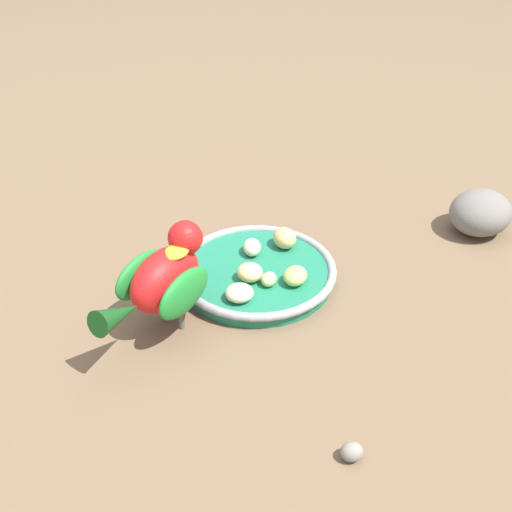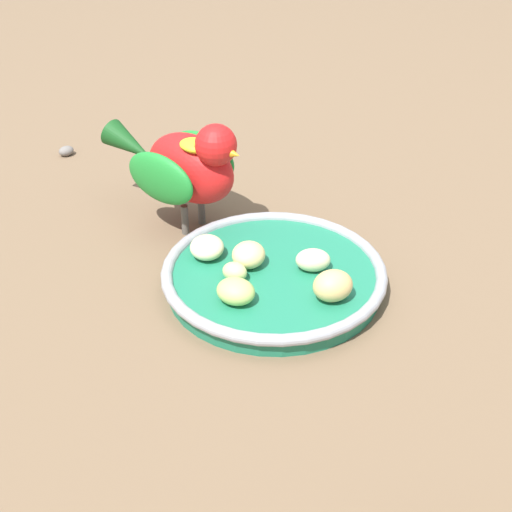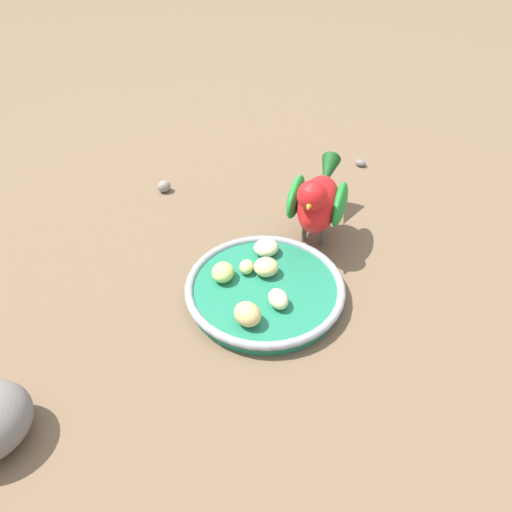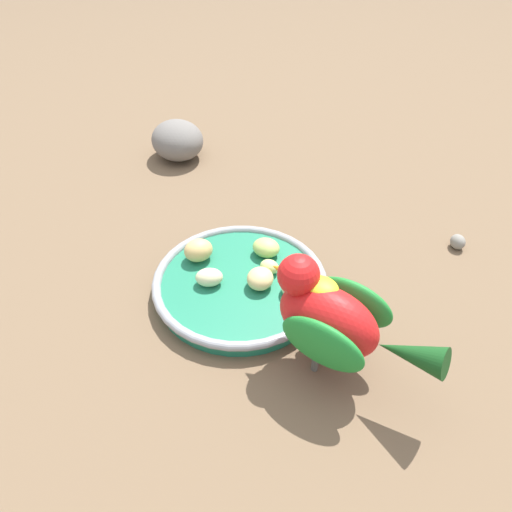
# 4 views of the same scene
# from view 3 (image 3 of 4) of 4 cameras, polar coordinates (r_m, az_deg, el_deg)

# --- Properties ---
(ground_plane) EXTENTS (4.00, 4.00, 0.00)m
(ground_plane) POSITION_cam_3_polar(r_m,az_deg,el_deg) (0.75, 0.49, -2.60)
(ground_plane) COLOR brown
(feeding_bowl) EXTENTS (0.22, 0.22, 0.02)m
(feeding_bowl) POSITION_cam_3_polar(r_m,az_deg,el_deg) (0.72, 0.97, -3.70)
(feeding_bowl) COLOR #1E7251
(feeding_bowl) RESTS_ON ground_plane
(apple_piece_0) EXTENTS (0.05, 0.05, 0.02)m
(apple_piece_0) POSITION_cam_3_polar(r_m,az_deg,el_deg) (0.76, 1.11, 0.92)
(apple_piece_0) COLOR beige
(apple_piece_0) RESTS_ON feeding_bowl
(apple_piece_1) EXTENTS (0.03, 0.03, 0.02)m
(apple_piece_1) POSITION_cam_3_polar(r_m,az_deg,el_deg) (0.73, -1.05, -1.19)
(apple_piece_1) COLOR #C6D17A
(apple_piece_1) RESTS_ON feeding_bowl
(apple_piece_2) EXTENTS (0.05, 0.05, 0.02)m
(apple_piece_2) POSITION_cam_3_polar(r_m,az_deg,el_deg) (0.72, 0.94, -1.32)
(apple_piece_2) COLOR #E5C67F
(apple_piece_2) RESTS_ON feeding_bowl
(apple_piece_3) EXTENTS (0.04, 0.04, 0.02)m
(apple_piece_3) POSITION_cam_3_polar(r_m,az_deg,el_deg) (0.68, 2.43, -4.69)
(apple_piece_3) COLOR beige
(apple_piece_3) RESTS_ON feeding_bowl
(apple_piece_4) EXTENTS (0.05, 0.05, 0.02)m
(apple_piece_4) POSITION_cam_3_polar(r_m,az_deg,el_deg) (0.72, -3.62, -1.77)
(apple_piece_4) COLOR #B2CC66
(apple_piece_4) RESTS_ON feeding_bowl
(apple_piece_5) EXTENTS (0.04, 0.03, 0.03)m
(apple_piece_5) POSITION_cam_3_polar(r_m,az_deg,el_deg) (0.66, -0.93, -6.34)
(apple_piece_5) COLOR tan
(apple_piece_5) RESTS_ON feeding_bowl
(parrot) EXTENTS (0.12, 0.18, 0.13)m
(parrot) POSITION_cam_3_polar(r_m,az_deg,el_deg) (0.78, 6.66, 6.16)
(parrot) COLOR #59544C
(parrot) RESTS_ON ground_plane
(pebble_0) EXTENTS (0.03, 0.03, 0.02)m
(pebble_0) POSITION_cam_3_polar(r_m,az_deg,el_deg) (0.94, -9.95, 7.46)
(pebble_0) COLOR gray
(pebble_0) RESTS_ON ground_plane
(pebble_1) EXTENTS (0.02, 0.02, 0.01)m
(pebble_1) POSITION_cam_3_polar(r_m,az_deg,el_deg) (1.02, 11.31, 9.89)
(pebble_1) COLOR slate
(pebble_1) RESTS_ON ground_plane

